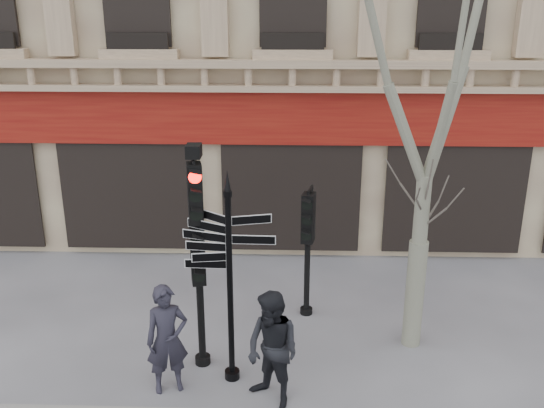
{
  "coord_description": "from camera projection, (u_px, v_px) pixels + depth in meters",
  "views": [
    {
      "loc": [
        -0.02,
        -9.26,
        6.39
      ],
      "look_at": [
        -0.33,
        0.6,
        2.92
      ],
      "focal_mm": 40.0,
      "sensor_mm": 36.0,
      "label": 1
    }
  ],
  "objects": [
    {
      "name": "plane_tree",
      "position": [
        437.0,
        33.0,
        9.74
      ],
      "size": [
        3.09,
        3.09,
        8.19
      ],
      "color": "gray",
      "rests_on": "ground"
    },
    {
      "name": "ground",
      "position": [
        289.0,
        369.0,
        10.84
      ],
      "size": [
        80.0,
        80.0,
        0.0
      ],
      "primitive_type": "plane",
      "color": "#5B5B60",
      "rests_on": "ground"
    },
    {
      "name": "traffic_signal_main",
      "position": [
        197.0,
        232.0,
        10.16
      ],
      "size": [
        0.51,
        0.41,
        4.08
      ],
      "rotation": [
        0.0,
        0.0,
        0.23
      ],
      "color": "black",
      "rests_on": "ground"
    },
    {
      "name": "traffic_signal_secondary",
      "position": [
        308.0,
        231.0,
        12.1
      ],
      "size": [
        0.51,
        0.41,
        2.67
      ],
      "rotation": [
        0.0,
        0.0,
        -0.21
      ],
      "color": "black",
      "rests_on": "ground"
    },
    {
      "name": "fingerpost",
      "position": [
        229.0,
        244.0,
        9.76
      ],
      "size": [
        1.87,
        1.87,
        3.78
      ],
      "rotation": [
        0.0,
        0.0,
        -0.2
      ],
      "color": "black",
      "rests_on": "ground"
    },
    {
      "name": "pedestrian_a",
      "position": [
        167.0,
        339.0,
        9.99
      ],
      "size": [
        0.82,
        0.67,
        1.92
      ],
      "primitive_type": "imported",
      "rotation": [
        0.0,
        0.0,
        0.34
      ],
      "color": "#23212D",
      "rests_on": "ground"
    },
    {
      "name": "pedestrian_b",
      "position": [
        273.0,
        350.0,
        9.65
      ],
      "size": [
        1.22,
        1.2,
        1.98
      ],
      "primitive_type": "imported",
      "rotation": [
        0.0,
        0.0,
        -0.72
      ],
      "color": "black",
      "rests_on": "ground"
    }
  ]
}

